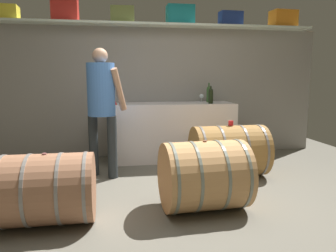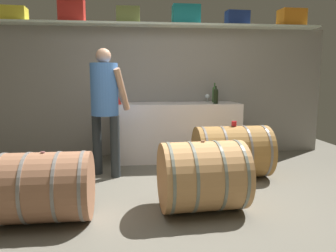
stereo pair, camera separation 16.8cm
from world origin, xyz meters
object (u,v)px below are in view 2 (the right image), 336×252
at_px(toolcase_red, 72,11).
at_px(wine_bottle_green, 215,94).
at_px(red_funnel, 118,100).
at_px(tasting_cup, 234,124).
at_px(wine_glass, 207,97).
at_px(winemaker_pouring, 105,99).
at_px(work_cabinet, 176,131).
at_px(wine_barrel_flank, 45,187).
at_px(toolcase_teal, 186,15).
at_px(toolcase_olive, 128,15).
at_px(wine_barrel_far, 202,176).
at_px(toolcase_yellow, 13,14).
at_px(toolcase_navy, 237,18).
at_px(wine_barrel_near, 232,152).
at_px(toolcase_orange, 292,18).
at_px(wine_bottle_dark, 216,96).

xyz_separation_m(toolcase_red, wine_bottle_green, (2.15, -0.11, -1.23)).
relative_size(red_funnel, tasting_cup, 2.05).
height_order(wine_glass, winemaker_pouring, winemaker_pouring).
distance_m(work_cabinet, wine_glass, 0.78).
bearing_deg(wine_glass, wine_barrel_flank, -131.48).
distance_m(toolcase_teal, winemaker_pouring, 1.95).
xyz_separation_m(red_funnel, wine_barrel_flank, (-0.58, -1.91, -0.62)).
xyz_separation_m(wine_barrel_flank, tasting_cup, (2.04, 1.04, 0.38)).
bearing_deg(red_funnel, wine_barrel_flank, -106.95).
xyz_separation_m(toolcase_teal, wine_barrel_flank, (-1.63, -2.26, -1.89)).
bearing_deg(toolcase_olive, red_funnel, -113.44).
height_order(wine_glass, wine_barrel_far, wine_glass).
distance_m(toolcase_yellow, red_funnel, 1.96).
bearing_deg(wine_barrel_flank, wine_glass, 48.29).
height_order(toolcase_yellow, toolcase_red, toolcase_red).
relative_size(work_cabinet, tasting_cup, 30.68).
bearing_deg(wine_glass, wine_barrel_far, -104.45).
bearing_deg(toolcase_yellow, wine_bottle_green, -6.38).
height_order(toolcase_navy, wine_barrel_near, toolcase_navy).
bearing_deg(toolcase_orange, wine_barrel_near, -139.77).
bearing_deg(wine_barrel_far, toolcase_red, 121.30).
bearing_deg(winemaker_pouring, toolcase_red, 152.97).
distance_m(wine_barrel_near, wine_barrel_far, 1.13).
height_order(toolcase_red, work_cabinet, toolcase_red).
distance_m(wine_barrel_flank, winemaker_pouring, 1.54).
bearing_deg(work_cabinet, toolcase_red, 171.69).
bearing_deg(wine_bottle_green, toolcase_orange, 4.87).
distance_m(wine_bottle_dark, wine_barrel_flank, 2.81).
xyz_separation_m(wine_bottle_dark, tasting_cup, (0.03, -0.80, -0.30)).
xyz_separation_m(toolcase_navy, wine_bottle_green, (-0.37, -0.11, -1.17)).
height_order(toolcase_olive, wine_barrel_far, toolcase_olive).
bearing_deg(tasting_cup, wine_bottle_dark, 92.00).
distance_m(toolcase_yellow, wine_barrel_flank, 3.06).
distance_m(toolcase_orange, wine_bottle_dark, 1.84).
relative_size(wine_barrel_flank, winemaker_pouring, 0.50).
relative_size(toolcase_red, toolcase_navy, 1.05).
xyz_separation_m(wine_barrel_near, winemaker_pouring, (-1.58, 0.26, 0.66)).
relative_size(wine_bottle_dark, wine_barrel_near, 0.28).
xyz_separation_m(toolcase_teal, wine_barrel_far, (-0.20, -2.18, -1.87)).
xyz_separation_m(tasting_cup, winemaker_pouring, (-1.60, 0.26, 0.30)).
relative_size(toolcase_yellow, tasting_cup, 6.04).
distance_m(toolcase_yellow, wine_barrel_far, 3.68).
bearing_deg(red_funnel, toolcase_orange, 7.29).
bearing_deg(toolcase_navy, toolcase_olive, 176.81).
xyz_separation_m(toolcase_red, wine_barrel_near, (2.10, -1.22, -1.90)).
distance_m(toolcase_orange, wine_barrel_near, 2.58).
xyz_separation_m(work_cabinet, tasting_cup, (0.60, -0.99, 0.25)).
relative_size(toolcase_olive, red_funnel, 2.70).
height_order(toolcase_red, toolcase_olive, toolcase_red).
xyz_separation_m(toolcase_red, work_cabinet, (1.52, -0.22, -1.79)).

